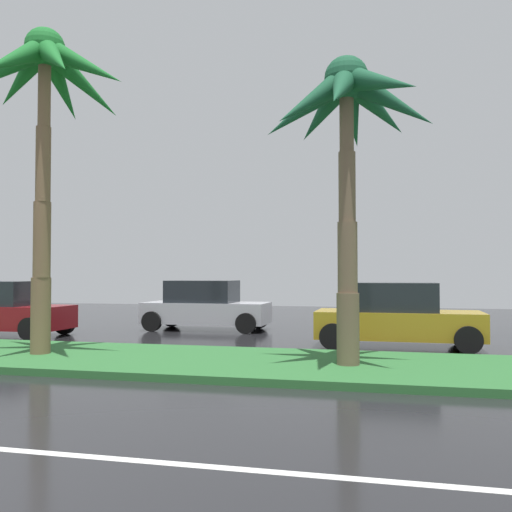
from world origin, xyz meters
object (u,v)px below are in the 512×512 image
Objects in this scene: car_in_traffic_second at (205,306)px; car_in_traffic_leading at (1,310)px; palm_tree_mid_left at (45,91)px; car_in_traffic_third at (396,316)px; palm_tree_centre_left at (347,117)px.

car_in_traffic_leading is at bearing -150.06° from car_in_traffic_second.
car_in_traffic_leading and car_in_traffic_second have the same top height.
car_in_traffic_leading is 1.00× the size of car_in_traffic_second.
palm_tree_mid_left is 1.73× the size of car_in_traffic_leading.
palm_tree_mid_left is 10.34m from car_in_traffic_third.
palm_tree_mid_left is 1.73× the size of car_in_traffic_second.
palm_tree_centre_left is (6.82, 0.21, -0.98)m from palm_tree_mid_left.
palm_tree_centre_left is 5.99m from car_in_traffic_third.
car_in_traffic_third is at bearing 76.35° from palm_tree_centre_left.
palm_tree_centre_left is at bearing 1.77° from palm_tree_mid_left.
car_in_traffic_leading is (-11.14, 3.93, -4.32)m from palm_tree_centre_left.
palm_tree_centre_left is 10.02m from car_in_traffic_second.
palm_tree_mid_left reaches higher than car_in_traffic_second.
car_in_traffic_second is 7.18m from car_in_traffic_third.
car_in_traffic_leading and car_in_traffic_third have the same top height.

